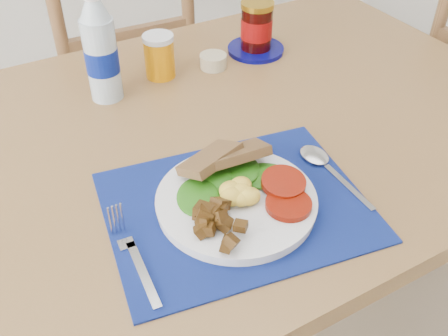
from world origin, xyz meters
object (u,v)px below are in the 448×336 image
water_bottle (101,53)px  breakfast_plate (235,200)px  chair_far (122,66)px  juice_glass (160,57)px  jam_on_saucer (256,30)px

water_bottle → breakfast_plate: bearing=-82.2°
chair_far → juice_glass: size_ratio=12.17×
chair_far → jam_on_saucer: chair_far is taller
breakfast_plate → jam_on_saucer: bearing=44.3°
chair_far → juice_glass: chair_far is taller
jam_on_saucer → juice_glass: bearing=178.9°
chair_far → breakfast_plate: (-0.12, -0.87, 0.20)m
juice_glass → chair_far: bearing=84.2°
breakfast_plate → water_bottle: water_bottle is taller
juice_glass → water_bottle: bearing=-169.0°
breakfast_plate → water_bottle: (-0.06, 0.43, 0.08)m
chair_far → water_bottle: bearing=70.5°
water_bottle → jam_on_saucer: water_bottle is taller
water_bottle → jam_on_saucer: (0.39, 0.02, -0.05)m
chair_far → water_bottle: 0.55m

